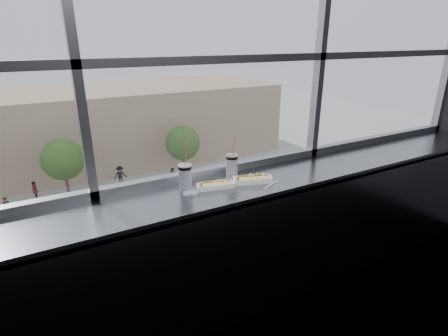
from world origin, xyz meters
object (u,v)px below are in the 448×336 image
tree_right (183,143)px  loose_straw (271,185)px  car_near_c (51,273)px  car_far_c (223,176)px  car_far_b (85,205)px  pedestrian_d (173,174)px  hotdog_tray_left (215,185)px  wrapper (191,193)px  pedestrian_c (120,174)px  soda_cup_right (232,165)px  hotdog_tray_right (253,179)px  pedestrian_b (35,189)px  tree_center (63,159)px  soda_cup_left (185,176)px  car_near_d (204,230)px  pedestrian_a (6,205)px

tree_right → loose_straw: bearing=-110.8°
car_near_c → car_far_c: bearing=-68.8°
car_far_b → pedestrian_d: size_ratio=3.10×
hotdog_tray_left → wrapper: bearing=-161.6°
hotdog_tray_left → car_far_b: size_ratio=0.05×
car_near_c → pedestrian_c: size_ratio=2.88×
loose_straw → soda_cup_right: bearing=99.6°
wrapper → tree_right: bearing=68.1°
hotdog_tray_right → soda_cup_right: soda_cup_right is taller
pedestrian_b → pedestrian_d: bearing=80.0°
car_near_c → pedestrian_b: bearing=-5.3°
car_near_c → tree_center: (2.16, 12.00, 2.55)m
soda_cup_left → car_near_d: 21.08m
soda_cup_left → car_far_b: soda_cup_left is taller
hotdog_tray_right → pedestrian_b: size_ratio=0.14×
car_far_c → wrapper: bearing=150.0°
car_far_c → pedestrian_c: 9.66m
soda_cup_right → car_near_d: bearing=65.5°
soda_cup_left → pedestrian_c: bearing=79.6°
hotdog_tray_left → pedestrian_c: size_ratio=0.12×
hotdog_tray_left → car_near_d: size_ratio=0.04×
pedestrian_a → tree_right: 15.49m
loose_straw → car_near_c: (-2.07, 16.42, -10.95)m
wrapper → car_near_d: (7.77, 16.28, -10.95)m
soda_cup_left → car_near_c: (-1.47, 16.19, -11.06)m
soda_cup_right → car_far_b: (1.05, 24.14, -11.15)m
car_near_d → car_far_c: (5.84, 8.00, -0.06)m
car_near_c → tree_center: size_ratio=1.20×
car_near_c → pedestrian_a: size_ratio=3.40×
pedestrian_c → tree_right: tree_right is taller
car_near_d → car_far_b: size_ratio=1.12×
soda_cup_left → wrapper: 0.14m
car_far_c → pedestrian_c: size_ratio=2.75×
wrapper → pedestrian_d: (9.82, 27.31, -11.11)m
pedestrian_a → car_far_b: bearing=-29.7°
soda_cup_left → pedestrian_a: soda_cup_left is taller
soda_cup_left → car_far_c: 29.89m
pedestrian_b → tree_right: tree_right is taller
car_near_c → tree_right: 17.76m
loose_straw → pedestrian_b: bearing=70.8°
soda_cup_left → car_near_c: soda_cup_left is taller
pedestrian_d → pedestrian_c: size_ratio=0.84×
hotdog_tray_left → hotdog_tray_right: 0.31m
soda_cup_left → wrapper: bearing=-90.6°
hotdog_tray_right → loose_straw: size_ratio=1.62×
car_near_d → pedestrian_d: size_ratio=3.46×
soda_cup_left → wrapper: size_ratio=3.38×
hotdog_tray_right → loose_straw: 0.14m
car_near_d → tree_center: bearing=22.7°
car_far_c → car_far_b: bearing=89.3°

